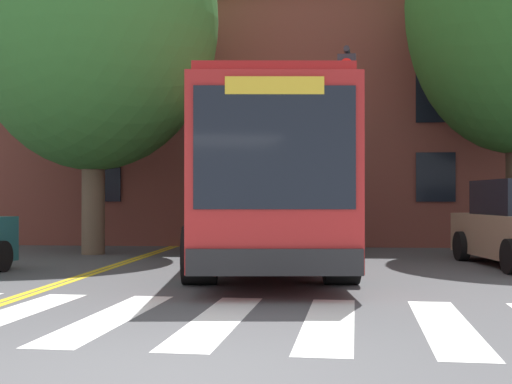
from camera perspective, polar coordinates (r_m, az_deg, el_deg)
The scene contains 9 objects.
ground_plane at distance 5.83m, azimuth -8.10°, elevation -14.52°, with size 120.00×120.00×0.00m, color #4C4C4F.
crosswalk at distance 8.53m, azimuth -7.40°, elevation -10.00°, with size 14.86×4.31×0.01m.
lane_line_yellow_inner at distance 22.68m, azimuth -5.87°, elevation -4.05°, with size 0.12×36.00×0.01m, color gold.
lane_line_yellow_outer at distance 22.65m, azimuth -5.47°, elevation -4.06°, with size 0.12×36.00×0.01m, color gold.
city_bus at distance 15.10m, azimuth 0.83°, elevation 0.98°, with size 3.57×11.41×3.31m.
car_silver_behind_bus at distance 23.93m, azimuth 3.90°, elevation -1.87°, with size 2.25×4.47×1.86m.
traffic_light_overhead at distance 15.06m, azimuth 7.53°, elevation 5.89°, with size 0.48×3.00×4.62m.
street_tree_curbside_small at distance 18.88m, azimuth -12.86°, elevation 12.94°, with size 7.92×7.42×9.50m.
building_facade at distance 25.09m, azimuth 1.55°, elevation 5.48°, with size 36.30×8.86×8.03m.
Camera 1 is at (1.31, -5.50, 1.41)m, focal length 50.00 mm.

